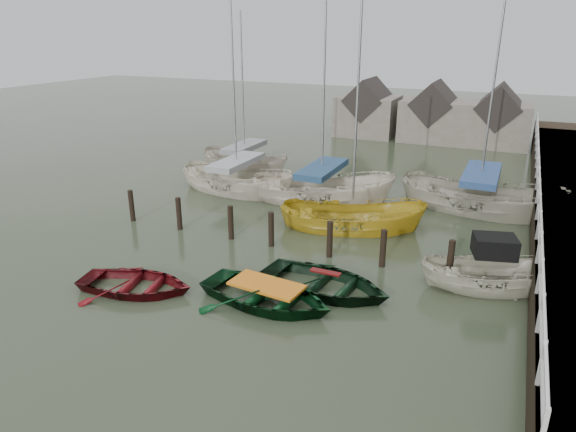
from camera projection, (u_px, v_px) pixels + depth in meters
The scene contains 13 objects.
ground at pixel (264, 285), 17.00m from camera, with size 120.00×120.00×0.00m, color #2D3723.
pier at pixel (571, 212), 21.65m from camera, with size 3.04×32.00×2.70m.
mooring_pilings at pixel (273, 234), 19.83m from camera, with size 13.72×0.22×1.80m.
far_sheds at pixel (431, 115), 38.27m from camera, with size 14.00×4.08×4.39m.
rowboat_red at pixel (137, 291), 16.63m from camera, with size 2.69×3.77×0.78m, color #590C11.
rowboat_green at pixel (267, 304), 15.85m from camera, with size 3.10×4.34×0.90m, color black.
rowboat_dkgreen at pixel (325, 291), 16.58m from camera, with size 3.09×4.32×0.90m, color black.
motorboat at pixel (488, 287), 16.69m from camera, with size 4.70×2.77×2.64m.
sailboat_a at pixel (237, 190), 26.69m from camera, with size 7.05×3.35×11.23m.
sailboat_b at pixel (321, 200), 25.23m from camera, with size 7.51×4.51×11.33m.
sailboat_c at pixel (352, 228), 21.82m from camera, with size 6.55×3.93×11.12m.
sailboat_d at pixel (477, 209), 23.95m from camera, with size 7.93×4.15×11.80m.
sailboat_e at pixel (245, 170), 30.48m from camera, with size 6.71×3.82×10.11m.
Camera 1 is at (6.97, -13.49, 8.03)m, focal length 32.00 mm.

